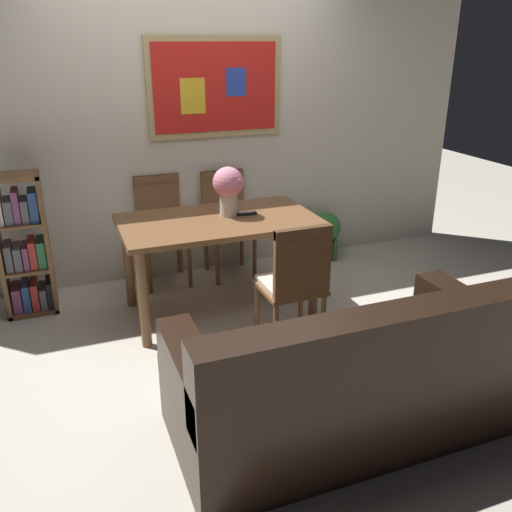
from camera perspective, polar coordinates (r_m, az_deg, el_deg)
name	(u,v)px	position (r m, az deg, el deg)	size (l,w,h in m)	color
ground_plane	(249,335)	(3.91, -0.79, -8.30)	(12.00, 12.00, 0.00)	beige
wall_back_with_painting	(193,124)	(4.73, -6.68, 13.69)	(5.20, 0.14, 2.60)	beige
dining_table	(219,232)	(4.01, -3.97, 2.52)	(1.43, 0.82, 0.75)	brown
dining_chair_near_right	(295,278)	(3.50, 4.15, -2.31)	(0.40, 0.41, 0.91)	brown
dining_chair_far_left	(161,221)	(4.66, -9.99, 3.68)	(0.40, 0.41, 0.91)	brown
dining_chair_far_right	(226,215)	(4.76, -3.15, 4.36)	(0.40, 0.41, 0.91)	brown
leather_couch	(349,381)	(2.92, 9.74, -12.89)	(1.80, 0.84, 0.84)	black
bookshelf	(25,249)	(4.40, -23.20, 0.65)	(0.36, 0.28, 1.08)	brown
potted_ivy	(325,234)	(5.20, 7.29, 2.34)	(0.29, 0.29, 0.50)	brown
flower_vase	(228,187)	(3.99, -2.93, 7.33)	(0.23, 0.23, 0.36)	beige
tv_remote	(246,213)	(4.05, -1.03, 4.52)	(0.16, 0.06, 0.02)	black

